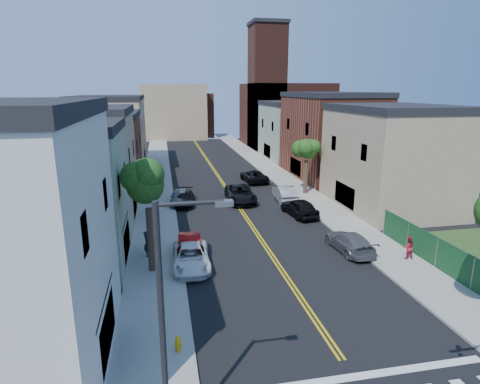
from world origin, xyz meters
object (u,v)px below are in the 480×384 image
black_car_right (299,207)px  pedestrian_right (408,247)px  grey_car_right (350,242)px  silver_car_right (285,193)px  fire_hydrant (178,343)px  white_pickup (191,257)px  red_sedan (190,246)px  black_suv_lane (240,194)px  dark_car_right_far (254,176)px  black_car_left (184,198)px  grey_car_left (180,197)px  pedestrian_left (147,244)px

black_car_right → pedestrian_right: pedestrian_right is taller
grey_car_right → black_car_right: 8.28m
silver_car_right → pedestrian_right: 15.73m
fire_hydrant → white_pickup: bearing=81.9°
red_sedan → black_car_right: bearing=35.7°
silver_car_right → black_suv_lane: size_ratio=0.84×
dark_car_right_far → fire_hydrant: (-10.50, -30.90, -0.21)m
red_sedan → black_suv_lane: black_suv_lane is taller
white_pickup → black_suv_lane: size_ratio=0.85×
dark_car_right_far → pedestrian_right: bearing=96.4°
pedestrian_right → grey_car_right: bearing=-29.5°
black_car_left → black_suv_lane: (5.59, 0.10, 0.15)m
red_sedan → silver_car_right: silver_car_right is taller
grey_car_left → black_car_right: size_ratio=0.94×
grey_car_left → red_sedan: bearing=-83.5°
grey_car_right → fire_hydrant: (-12.20, -8.88, -0.18)m
black_car_left → dark_car_right_far: size_ratio=0.87×
pedestrian_left → black_car_right: bearing=-66.7°
grey_car_left → black_suv_lane: 6.00m
silver_car_right → fire_hydrant: silver_car_right is taller
red_sedan → black_suv_lane: (5.96, 12.54, 0.11)m
white_pickup → red_sedan: bearing=91.0°
black_car_left → red_sedan: bearing=-85.0°
black_car_left → silver_car_right: silver_car_right is taller
pedestrian_right → black_car_left: bearing=-43.1°
red_sedan → pedestrian_right: 14.42m
black_suv_lane → pedestrian_right: 17.92m
black_car_left → pedestrian_left: bearing=-97.9°
grey_car_right → black_suv_lane: 14.70m
grey_car_left → pedestrian_right: (14.04, -16.20, 0.17)m
grey_car_right → pedestrian_right: 3.75m
dark_car_right_far → black_car_left: bearing=38.3°
black_suv_lane → fire_hydrant: bearing=-104.8°
grey_car_left → black_suv_lane: (6.00, -0.18, 0.06)m
pedestrian_left → black_suv_lane: bearing=-39.4°
black_car_right → silver_car_right: silver_car_right is taller
black_suv_lane → pedestrian_left: size_ratio=3.34×
grey_car_right → silver_car_right: size_ratio=0.96×
silver_car_right → black_suv_lane: black_suv_lane is taller
black_car_left → fire_hydrant: (-1.61, -22.61, -0.15)m
dark_car_right_far → black_suv_lane: black_suv_lane is taller
pedestrian_right → white_pickup: bearing=-0.9°
white_pickup → fire_hydrant: 8.53m
black_car_left → dark_car_right_far: (8.89, 8.29, 0.06)m
grey_car_left → black_car_right: 11.76m
black_car_right → pedestrian_left: (-13.00, -6.71, 0.22)m
black_car_right → silver_car_right: size_ratio=0.95×
pedestrian_right → black_suv_lane: bearing=-57.1°
black_car_right → dark_car_right_far: 13.81m
grey_car_left → pedestrian_right: bearing=-42.8°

